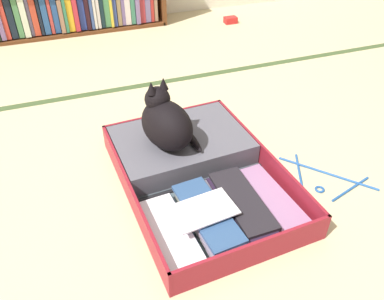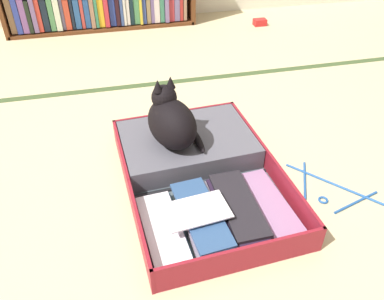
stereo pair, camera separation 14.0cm
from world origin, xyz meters
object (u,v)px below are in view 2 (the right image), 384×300
black_cat (171,121)px  clothes_hanger (330,189)px  open_suitcase (197,168)px  small_red_pouch (260,22)px

black_cat → clothes_hanger: (0.61, -0.33, -0.22)m
open_suitcase → black_cat: bearing=124.9°
clothes_hanger → small_red_pouch: bearing=77.6°
open_suitcase → black_cat: size_ratio=2.93×
clothes_hanger → small_red_pouch: size_ratio=3.39×
open_suitcase → black_cat: black_cat is taller
open_suitcase → clothes_hanger: open_suitcase is taller
black_cat → small_red_pouch: bearing=56.8°
open_suitcase → small_red_pouch: open_suitcase is taller
clothes_hanger → open_suitcase: bearing=158.3°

